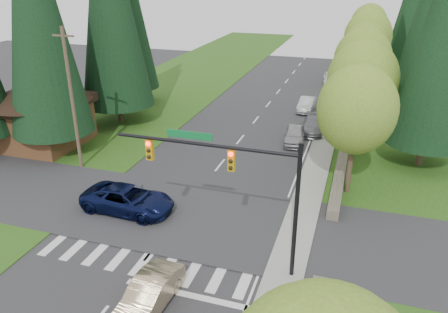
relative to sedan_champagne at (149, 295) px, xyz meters
The scene contains 29 objects.
ground 1.98m from the sedan_champagne, 162.03° to the right, with size 120.00×120.00×0.00m, color #28282B.
grass_east 22.46m from the sedan_champagne, 59.95° to the left, with size 14.00×110.00×0.06m, color #2C4713.
grass_west 24.41m from the sedan_champagne, 127.22° to the left, with size 14.00×110.00×0.06m, color #2C4713.
cross_street 7.67m from the sedan_champagne, 103.32° to the left, with size 120.00×8.00×0.10m, color #28282B.
sidewalk_east 22.05m from the sedan_champagne, 76.51° to the left, with size 1.80×80.00×0.13m, color gray.
curb_east 21.86m from the sedan_champagne, 78.68° to the left, with size 0.20×80.00×0.13m, color gray.
stone_wall_north 30.22m from the sedan_champagne, 76.91° to the left, with size 0.70×40.00×0.70m, color #4C4438.
traffic_signal 6.37m from the sedan_champagne, 56.39° to the left, with size 8.70×0.37×6.80m.
brown_building 22.25m from the sedan_champagne, 139.27° to the left, with size 8.40×8.40×5.40m.
utility_pole 16.65m from the sedan_champagne, 134.57° to the left, with size 1.60×0.24×10.00m.
decid_tree_0 16.12m from the sedan_champagne, 61.01° to the left, with size 4.80×4.80×8.37m.
decid_tree_1 22.37m from the sedan_champagne, 69.74° to the left, with size 5.20×5.20×8.80m.
decid_tree_2 28.87m from the sedan_champagne, 75.02° to the left, with size 5.00×5.00×8.82m.
decid_tree_3 35.57m from the sedan_champagne, 77.81° to the left, with size 5.00×5.00×8.55m.
decid_tree_4 42.45m from the sedan_champagne, 79.68° to the left, with size 5.40×5.40×9.18m.
decid_tree_5 49.22m from the sedan_champagne, 81.38° to the left, with size 4.80×4.80×8.30m.
decid_tree_6 56.16m from the sedan_champagne, 82.35° to the left, with size 5.20×5.20×8.86m.
conifer_w_a 22.36m from the sedan_champagne, 137.70° to the left, with size 6.12×6.12×19.80m.
conifer_w_b 26.49m from the sedan_champagne, 135.54° to the left, with size 5.44×5.44×17.80m.
conifer_w_e 33.06m from the sedan_champagne, 119.88° to the left, with size 5.78×5.78×18.80m.
conifer_e_a 24.70m from the sedan_champagne, 57.79° to the left, with size 5.44×5.44×17.80m.
conifer_e_c 49.73m from the sedan_champagne, 75.53° to the left, with size 5.10×5.10×16.80m.
sedan_champagne is the anchor object (origin of this frame).
suv_navy 8.52m from the sedan_champagne, 125.05° to the left, with size 2.57×5.58×1.55m, color #0B1137.
parked_car_a 21.32m from the sedan_champagne, 82.60° to the left, with size 1.69×4.19×1.43m, color #9E9DA2.
parked_car_b 24.37m from the sedan_champagne, 80.93° to the left, with size 1.80×4.42×1.28m, color slate.
parked_car_c 30.44m from the sedan_champagne, 85.40° to the left, with size 1.41×4.05×1.33m, color silver.
parked_car_d 42.05m from the sedan_champagne, 84.76° to the left, with size 1.90×4.73×1.61m, color white.
parked_car_e 47.98m from the sedan_champagne, 85.41° to the left, with size 1.82×4.47×1.30m, color #B3B3B8.
Camera 1 is at (9.27, -12.39, 13.42)m, focal length 35.00 mm.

